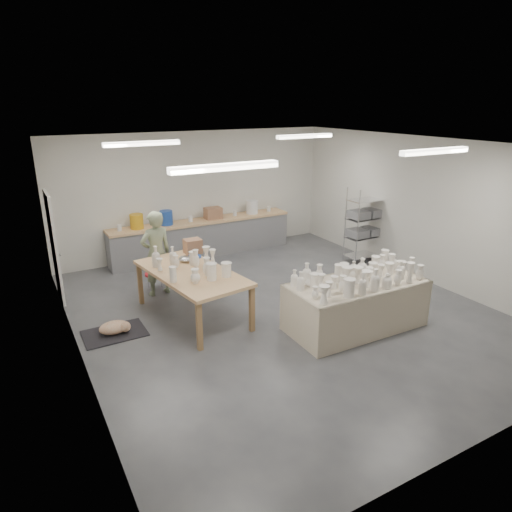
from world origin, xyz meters
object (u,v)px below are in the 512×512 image
drying_table (356,302)px  work_table (192,269)px  red_stool (154,275)px  potter (156,253)px

drying_table → work_table: work_table is taller
drying_table → red_stool: bearing=127.8°
drying_table → potter: 3.93m
work_table → potter: potter is taller
drying_table → red_stool: (-2.48, 3.29, -0.15)m
work_table → drying_table: bearing=-47.8°
potter → red_stool: bearing=-96.1°
work_table → potter: (-0.27, 1.20, -0.02)m
drying_table → work_table: bearing=141.4°
drying_table → potter: potter is taller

